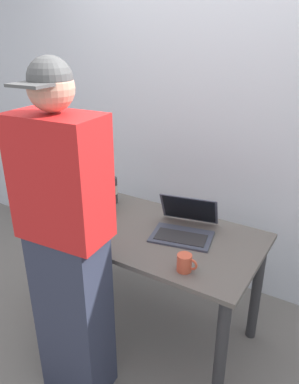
% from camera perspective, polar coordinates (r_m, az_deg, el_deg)
% --- Properties ---
extents(ground_plane, '(8.00, 8.00, 0.00)m').
position_cam_1_polar(ground_plane, '(2.66, -0.16, -20.21)').
color(ground_plane, slate).
rests_on(ground_plane, ground).
extents(desk, '(1.33, 0.72, 0.75)m').
position_cam_1_polar(desk, '(2.27, -0.17, -8.74)').
color(desk, '#56514C').
rests_on(desk, ground).
extents(laptop, '(0.41, 0.40, 0.20)m').
position_cam_1_polar(laptop, '(2.17, 5.43, -5.17)').
color(laptop, '#383D4C').
rests_on(laptop, desk).
extents(beer_bottle_amber, '(0.07, 0.07, 0.29)m').
position_cam_1_polar(beer_bottle_amber, '(2.52, -5.70, 0.67)').
color(beer_bottle_amber, '#333333').
rests_on(beer_bottle_amber, desk).
extents(beer_bottle_dark, '(0.07, 0.07, 0.29)m').
position_cam_1_polar(beer_bottle_dark, '(2.48, -9.91, 0.02)').
color(beer_bottle_dark, '#1E5123').
rests_on(beer_bottle_dark, desk).
extents(beer_bottle_brown, '(0.08, 0.08, 0.31)m').
position_cam_1_polar(beer_bottle_brown, '(2.37, -6.23, -0.48)').
color(beer_bottle_brown, brown).
rests_on(beer_bottle_brown, desk).
extents(person_figure, '(0.43, 0.30, 1.76)m').
position_cam_1_polar(person_figure, '(1.83, -12.50, -8.65)').
color(person_figure, '#2D3347').
rests_on(person_figure, ground).
extents(coffee_mug, '(0.11, 0.07, 0.09)m').
position_cam_1_polar(coffee_mug, '(1.85, 5.48, -10.83)').
color(coffee_mug, '#BF4C33').
rests_on(coffee_mug, desk).
extents(back_wall, '(6.00, 0.10, 2.60)m').
position_cam_1_polar(back_wall, '(2.70, 9.17, 11.77)').
color(back_wall, silver).
rests_on(back_wall, ground).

